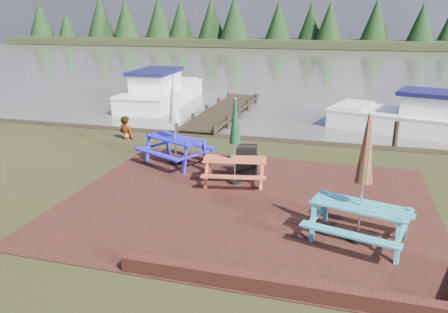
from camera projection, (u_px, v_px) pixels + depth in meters
name	position (u px, v px, depth m)	size (l,w,h in m)	color
ground	(238.00, 219.00, 10.03)	(120.00, 120.00, 0.00)	black
paving	(248.00, 202.00, 10.95)	(9.00, 7.50, 0.02)	#381A11
brick_wall	(329.00, 288.00, 7.22)	(6.21, 1.79, 0.30)	#4C1E16
water	(327.00, 64.00, 43.97)	(120.00, 60.00, 0.02)	#4D4A42
far_treeline	(338.00, 26.00, 69.58)	(120.00, 10.00, 8.10)	black
picnic_table_teal	(361.00, 200.00, 8.76)	(2.32, 2.17, 2.68)	teal
picnic_table_red	(235.00, 155.00, 11.96)	(1.98, 1.83, 2.39)	#C55332
picnic_table_blue	(175.00, 134.00, 13.60)	(2.56, 2.46, 2.77)	#241CD8
chalkboard	(246.00, 161.00, 12.62)	(0.61, 0.68, 0.92)	black
jetty	(224.00, 111.00, 21.25)	(1.76, 9.08, 1.00)	black
boat_jetty	(161.00, 93.00, 24.30)	(3.01, 7.72, 2.20)	white
boat_near	(422.00, 119.00, 18.20)	(7.66, 4.43, 1.96)	white
person	(125.00, 116.00, 16.44)	(0.65, 0.43, 1.79)	gray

